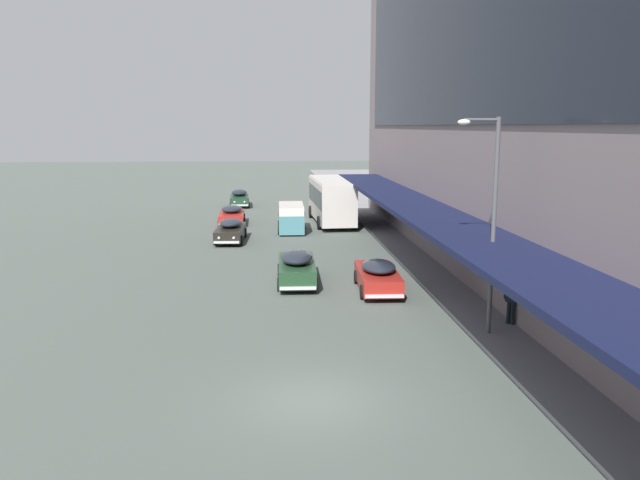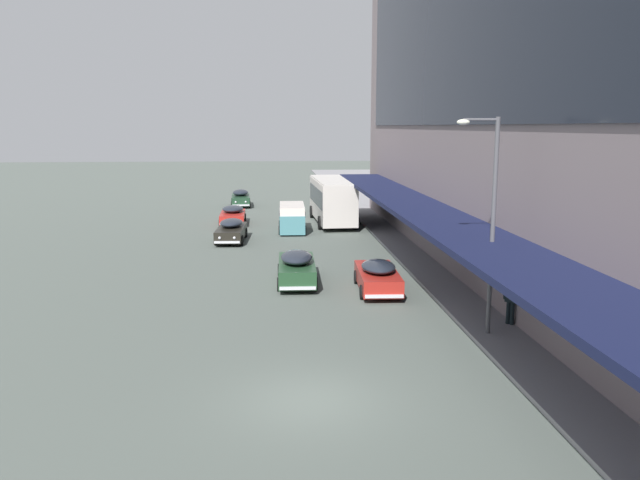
{
  "view_description": "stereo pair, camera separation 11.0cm",
  "coord_description": "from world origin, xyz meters",
  "px_view_note": "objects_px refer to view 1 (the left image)",
  "views": [
    {
      "loc": [
        -1.16,
        -16.03,
        7.43
      ],
      "look_at": [
        1.3,
        13.18,
        2.08
      ],
      "focal_mm": 35.0,
      "sensor_mm": 36.0,
      "label": 1
    },
    {
      "loc": [
        -1.05,
        -16.04,
        7.43
      ],
      "look_at": [
        1.3,
        13.18,
        2.08
      ],
      "focal_mm": 35.0,
      "sensor_mm": 36.0,
      "label": 2
    }
  ],
  "objects_px": {
    "sedan_second_near": "(378,276)",
    "pedestrian_at_kerb": "(512,297)",
    "sedan_oncoming_front": "(232,215)",
    "vw_van": "(291,216)",
    "sedan_lead_near": "(231,230)",
    "sedan_trailing_near": "(297,267)",
    "sedan_second_mid": "(239,198)",
    "transit_bus_kerbside_front": "(331,198)",
    "street_lamp": "(490,212)"
  },
  "relations": [
    {
      "from": "sedan_lead_near",
      "to": "sedan_trailing_near",
      "type": "distance_m",
      "value": 12.15
    },
    {
      "from": "sedan_second_near",
      "to": "vw_van",
      "type": "bearing_deg",
      "value": 101.12
    },
    {
      "from": "sedan_trailing_near",
      "to": "sedan_oncoming_front",
      "type": "bearing_deg",
      "value": 102.34
    },
    {
      "from": "transit_bus_kerbside_front",
      "to": "sedan_second_mid",
      "type": "height_order",
      "value": "transit_bus_kerbside_front"
    },
    {
      "from": "sedan_second_near",
      "to": "sedan_second_mid",
      "type": "bearing_deg",
      "value": 103.6
    },
    {
      "from": "sedan_second_mid",
      "to": "sedan_oncoming_front",
      "type": "distance_m",
      "value": 10.98
    },
    {
      "from": "sedan_oncoming_front",
      "to": "street_lamp",
      "type": "bearing_deg",
      "value": -68.92
    },
    {
      "from": "sedan_second_mid",
      "to": "pedestrian_at_kerb",
      "type": "bearing_deg",
      "value": -72.58
    },
    {
      "from": "transit_bus_kerbside_front",
      "to": "sedan_lead_near",
      "type": "relative_size",
      "value": 1.91
    },
    {
      "from": "sedan_oncoming_front",
      "to": "sedan_trailing_near",
      "type": "relative_size",
      "value": 0.93
    },
    {
      "from": "sedan_oncoming_front",
      "to": "transit_bus_kerbside_front",
      "type": "bearing_deg",
      "value": -1.02
    },
    {
      "from": "sedan_lead_near",
      "to": "sedan_oncoming_front",
      "type": "bearing_deg",
      "value": 92.5
    },
    {
      "from": "sedan_oncoming_front",
      "to": "street_lamp",
      "type": "relative_size",
      "value": 0.6
    },
    {
      "from": "sedan_second_mid",
      "to": "sedan_oncoming_front",
      "type": "height_order",
      "value": "sedan_second_mid"
    },
    {
      "from": "vw_van",
      "to": "sedan_second_mid",
      "type": "bearing_deg",
      "value": 106.38
    },
    {
      "from": "sedan_second_mid",
      "to": "sedan_trailing_near",
      "type": "distance_m",
      "value": 30.02
    },
    {
      "from": "sedan_oncoming_front",
      "to": "pedestrian_at_kerb",
      "type": "height_order",
      "value": "pedestrian_at_kerb"
    },
    {
      "from": "sedan_second_mid",
      "to": "sedan_trailing_near",
      "type": "height_order",
      "value": "sedan_trailing_near"
    },
    {
      "from": "sedan_second_near",
      "to": "vw_van",
      "type": "relative_size",
      "value": 1.03
    },
    {
      "from": "sedan_second_mid",
      "to": "vw_van",
      "type": "height_order",
      "value": "vw_van"
    },
    {
      "from": "vw_van",
      "to": "sedan_lead_near",
      "type": "bearing_deg",
      "value": -139.4
    },
    {
      "from": "sedan_second_mid",
      "to": "vw_van",
      "type": "bearing_deg",
      "value": -73.62
    },
    {
      "from": "transit_bus_kerbside_front",
      "to": "sedan_oncoming_front",
      "type": "height_order",
      "value": "transit_bus_kerbside_front"
    },
    {
      "from": "sedan_lead_near",
      "to": "sedan_trailing_near",
      "type": "xyz_separation_m",
      "value": [
        3.79,
        -11.55,
        0.07
      ]
    },
    {
      "from": "sedan_second_mid",
      "to": "street_lamp",
      "type": "xyz_separation_m",
      "value": [
        10.32,
        -38.03,
        3.75
      ]
    },
    {
      "from": "sedan_oncoming_front",
      "to": "street_lamp",
      "type": "xyz_separation_m",
      "value": [
        10.43,
        -27.05,
        3.81
      ]
    },
    {
      "from": "sedan_second_mid",
      "to": "street_lamp",
      "type": "relative_size",
      "value": 0.58
    },
    {
      "from": "transit_bus_kerbside_front",
      "to": "sedan_trailing_near",
      "type": "height_order",
      "value": "transit_bus_kerbside_front"
    },
    {
      "from": "sedan_lead_near",
      "to": "sedan_oncoming_front",
      "type": "distance_m",
      "value": 7.23
    },
    {
      "from": "vw_van",
      "to": "pedestrian_at_kerb",
      "type": "distance_m",
      "value": 23.61
    },
    {
      "from": "sedan_oncoming_front",
      "to": "vw_van",
      "type": "distance_m",
      "value": 5.78
    },
    {
      "from": "pedestrian_at_kerb",
      "to": "sedan_trailing_near",
      "type": "bearing_deg",
      "value": 136.07
    },
    {
      "from": "sedan_second_near",
      "to": "sedan_trailing_near",
      "type": "bearing_deg",
      "value": 154.4
    },
    {
      "from": "sedan_lead_near",
      "to": "street_lamp",
      "type": "bearing_deg",
      "value": -62.99
    },
    {
      "from": "transit_bus_kerbside_front",
      "to": "sedan_lead_near",
      "type": "xyz_separation_m",
      "value": [
        -7.35,
        -7.09,
        -1.24
      ]
    },
    {
      "from": "transit_bus_kerbside_front",
      "to": "sedan_second_mid",
      "type": "xyz_separation_m",
      "value": [
        -7.55,
        11.12,
        -1.19
      ]
    },
    {
      "from": "sedan_second_near",
      "to": "pedestrian_at_kerb",
      "type": "bearing_deg",
      "value": -54.44
    },
    {
      "from": "sedan_second_mid",
      "to": "pedestrian_at_kerb",
      "type": "xyz_separation_m",
      "value": [
        11.65,
        -37.12,
        0.4
      ]
    },
    {
      "from": "pedestrian_at_kerb",
      "to": "street_lamp",
      "type": "relative_size",
      "value": 0.24
    },
    {
      "from": "pedestrian_at_kerb",
      "to": "street_lamp",
      "type": "bearing_deg",
      "value": -145.49
    },
    {
      "from": "sedan_second_near",
      "to": "pedestrian_at_kerb",
      "type": "distance_m",
      "value": 6.94
    },
    {
      "from": "sedan_second_mid",
      "to": "sedan_trailing_near",
      "type": "relative_size",
      "value": 0.9
    },
    {
      "from": "sedan_lead_near",
      "to": "street_lamp",
      "type": "distance_m",
      "value": 22.58
    },
    {
      "from": "sedan_lead_near",
      "to": "sedan_second_near",
      "type": "xyz_separation_m",
      "value": [
        7.41,
        -13.28,
        0.0
      ]
    },
    {
      "from": "sedan_second_near",
      "to": "vw_van",
      "type": "xyz_separation_m",
      "value": [
        -3.3,
        16.8,
        0.37
      ]
    },
    {
      "from": "street_lamp",
      "to": "sedan_second_mid",
      "type": "bearing_deg",
      "value": 105.17
    },
    {
      "from": "transit_bus_kerbside_front",
      "to": "vw_van",
      "type": "bearing_deg",
      "value": -132.24
    },
    {
      "from": "sedan_lead_near",
      "to": "sedan_trailing_near",
      "type": "bearing_deg",
      "value": -71.82
    },
    {
      "from": "sedan_second_mid",
      "to": "sedan_lead_near",
      "type": "height_order",
      "value": "sedan_second_mid"
    },
    {
      "from": "transit_bus_kerbside_front",
      "to": "street_lamp",
      "type": "distance_m",
      "value": 27.18
    }
  ]
}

